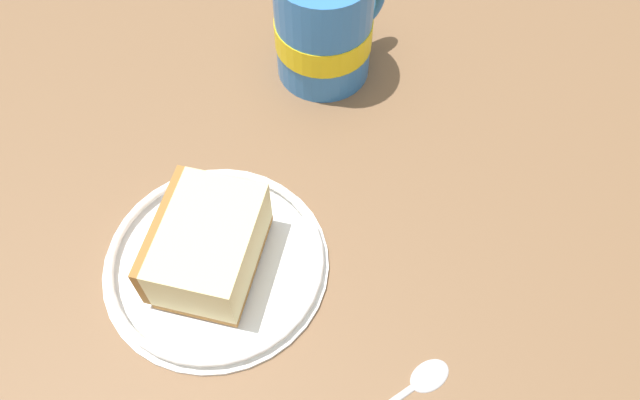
# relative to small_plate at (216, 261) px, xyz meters

# --- Properties ---
(ground_plane) EXTENTS (1.43, 1.43, 0.04)m
(ground_plane) POSITION_rel_small_plate_xyz_m (0.04, 0.05, -0.02)
(ground_plane) COLOR brown
(small_plate) EXTENTS (0.17, 0.17, 0.01)m
(small_plate) POSITION_rel_small_plate_xyz_m (0.00, 0.00, 0.00)
(small_plate) COLOR white
(small_plate) RESTS_ON ground_plane
(cake_slice) EXTENTS (0.11, 0.11, 0.05)m
(cake_slice) POSITION_rel_small_plate_xyz_m (-0.00, 0.00, 0.02)
(cake_slice) COLOR #9E662D
(cake_slice) RESTS_ON small_plate
(tea_mug) EXTENTS (0.11, 0.09, 0.11)m
(tea_mug) POSITION_rel_small_plate_xyz_m (0.15, 0.16, 0.05)
(tea_mug) COLOR #3372BF
(tea_mug) RESTS_ON ground_plane
(teaspoon) EXTENTS (0.13, 0.04, 0.01)m
(teaspoon) POSITION_rel_small_plate_xyz_m (0.09, -0.14, -0.00)
(teaspoon) COLOR silver
(teaspoon) RESTS_ON ground_plane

